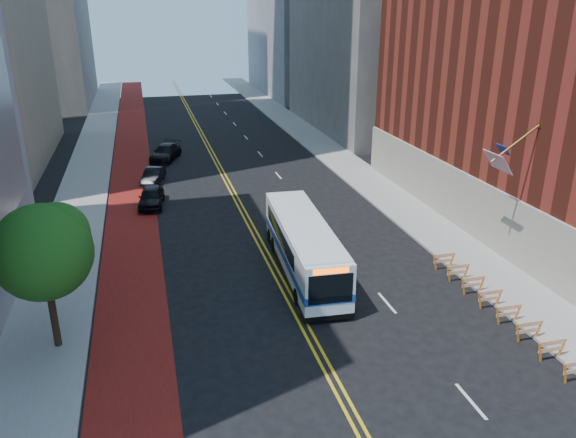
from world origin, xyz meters
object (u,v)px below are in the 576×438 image
(car_c, at_px, (166,152))
(street_tree, at_px, (44,248))
(car_b, at_px, (153,176))
(transit_bus, at_px, (303,245))
(car_a, at_px, (151,197))

(car_c, bearing_deg, street_tree, -80.36)
(car_b, xyz_separation_m, car_c, (1.48, 7.55, 0.11))
(car_b, bearing_deg, car_c, 95.70)
(car_b, distance_m, car_c, 7.69)
(transit_bus, xyz_separation_m, car_a, (-8.16, 13.84, -0.90))
(car_a, relative_size, car_c, 0.85)
(street_tree, bearing_deg, car_a, 75.83)
(transit_bus, xyz_separation_m, car_b, (-7.81, 19.97, -1.02))
(street_tree, distance_m, car_a, 19.48)
(transit_bus, height_order, car_c, transit_bus)
(street_tree, relative_size, car_c, 1.30)
(car_a, xyz_separation_m, car_b, (0.35, 6.13, -0.11))
(car_a, xyz_separation_m, car_c, (1.83, 13.68, -0.00))
(car_a, distance_m, car_b, 6.14)
(transit_bus, distance_m, car_a, 16.09)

